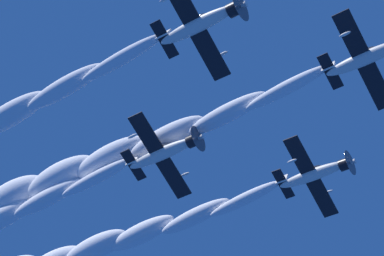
{
  "coord_description": "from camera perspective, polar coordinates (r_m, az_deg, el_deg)",
  "views": [
    {
      "loc": [
        34.35,
        -18.27,
        1.92
      ],
      "look_at": [
        -11.71,
        -16.09,
        56.74
      ],
      "focal_mm": 68.91,
      "sensor_mm": 36.0,
      "label": 1
    }
  ],
  "objects": [
    {
      "name": "smoke_trail_lead",
      "position": [
        79.42,
        -11.06,
        -4.25
      ],
      "size": [
        29.03,
        41.11,
        6.93
      ],
      "color": "white"
    },
    {
      "name": "airplane_lead",
      "position": [
        65.57,
        13.54,
        5.39
      ],
      "size": [
        8.44,
        8.43,
        3.64
      ],
      "color": "silver"
    },
    {
      "name": "airplane_right_wingman",
      "position": [
        61.38,
        0.68,
        8.07
      ],
      "size": [
        8.41,
        8.44,
        3.83
      ],
      "color": "silver"
    },
    {
      "name": "airplane_left_wingman",
      "position": [
        75.48,
        9.53,
        -3.52
      ],
      "size": [
        8.43,
        8.44,
        3.76
      ],
      "color": "silver"
    },
    {
      "name": "airplane_slot_tail",
      "position": [
        70.32,
        -2.15,
        -1.91
      ],
      "size": [
        8.49,
        8.41,
        3.31
      ],
      "color": "silver"
    }
  ]
}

